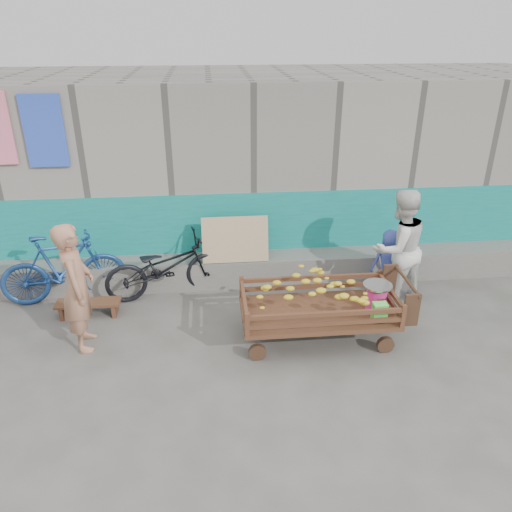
{
  "coord_description": "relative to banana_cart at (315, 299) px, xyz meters",
  "views": [
    {
      "loc": [
        -0.06,
        -4.66,
        3.81
      ],
      "look_at": [
        0.52,
        1.2,
        1.0
      ],
      "focal_mm": 35.0,
      "sensor_mm": 36.0,
      "label": 1
    }
  ],
  "objects": [
    {
      "name": "ground",
      "position": [
        -1.22,
        -0.68,
        -0.61
      ],
      "size": [
        80.0,
        80.0,
        0.0
      ],
      "primitive_type": "plane",
      "color": "#4E4C46",
      "rests_on": "ground"
    },
    {
      "name": "building_wall",
      "position": [
        -1.22,
        3.37,
        0.85
      ],
      "size": [
        12.0,
        3.5,
        3.0
      ],
      "color": "gray",
      "rests_on": "ground"
    },
    {
      "name": "banana_cart",
      "position": [
        0.0,
        0.0,
        0.0
      ],
      "size": [
        2.13,
        0.97,
        0.91
      ],
      "color": "#4E2D21",
      "rests_on": "ground"
    },
    {
      "name": "bench",
      "position": [
        -3.04,
        0.89,
        -0.45
      ],
      "size": [
        0.89,
        0.27,
        0.22
      ],
      "color": "#4E2D21",
      "rests_on": "ground"
    },
    {
      "name": "vendor_man",
      "position": [
        -2.94,
        0.18,
        0.23
      ],
      "size": [
        0.49,
        0.67,
        1.68
      ],
      "primitive_type": "imported",
      "rotation": [
        0.0,
        0.0,
        1.73
      ],
      "color": "#AF775A",
      "rests_on": "ground"
    },
    {
      "name": "woman",
      "position": [
        1.36,
        0.86,
        0.25
      ],
      "size": [
        1.01,
        0.89,
        1.74
      ],
      "primitive_type": "imported",
      "rotation": [
        0.0,
        0.0,
        3.46
      ],
      "color": "white",
      "rests_on": "ground"
    },
    {
      "name": "child",
      "position": [
        1.36,
        1.16,
        -0.11
      ],
      "size": [
        0.5,
        0.33,
        1.01
      ],
      "primitive_type": "imported",
      "rotation": [
        0.0,
        0.0,
        3.15
      ],
      "color": "#3D4BAE",
      "rests_on": "ground"
    },
    {
      "name": "bicycle_dark",
      "position": [
        -1.97,
        1.37,
        -0.14
      ],
      "size": [
        1.9,
        1.04,
        0.95
      ],
      "primitive_type": "imported",
      "rotation": [
        0.0,
        0.0,
        1.81
      ],
      "color": "black",
      "rests_on": "ground"
    },
    {
      "name": "bicycle_blue",
      "position": [
        -3.44,
        1.37,
        -0.08
      ],
      "size": [
        1.83,
        0.84,
        1.06
      ],
      "primitive_type": "imported",
      "rotation": [
        0.0,
        0.0,
        1.77
      ],
      "color": "navy",
      "rests_on": "ground"
    }
  ]
}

